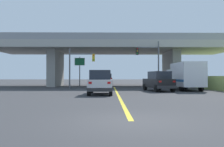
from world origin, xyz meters
TOP-DOWN VIEW (x-y plane):
  - ground at (0.00, 28.31)m, footprint 160.00×160.00m
  - overpass_bridge at (0.00, 28.31)m, footprint 35.97×10.95m
  - lane_divider_stripe at (0.00, 12.74)m, footprint 0.20×25.48m
  - suv_lead at (-1.45, 11.78)m, footprint 1.96×4.28m
  - suv_crossing at (4.34, 15.97)m, footprint 2.65×4.68m
  - box_truck at (7.63, 17.70)m, footprint 2.33×6.97m
  - sedan_oncoming at (-1.05, 36.48)m, footprint 1.88×4.65m
  - traffic_signal_nearside at (4.76, 22.29)m, footprint 3.02×0.36m
  - traffic_signal_farside at (-4.55, 21.71)m, footprint 3.27×0.36m
  - highway_sign at (-5.05, 26.72)m, footprint 1.51×0.17m

SIDE VIEW (x-z plane):
  - ground at x=0.00m, z-range 0.00..0.00m
  - lane_divider_stripe at x=0.00m, z-range 0.00..0.01m
  - suv_lead at x=-1.45m, z-range 0.00..2.02m
  - suv_crossing at x=4.34m, z-range 0.00..2.02m
  - sedan_oncoming at x=-1.05m, z-range 0.00..2.02m
  - box_truck at x=7.63m, z-range 0.09..3.06m
  - traffic_signal_farside at x=-4.55m, z-range 0.69..5.72m
  - highway_sign at x=-5.05m, z-range 1.01..5.42m
  - traffic_signal_nearside at x=4.76m, z-range 0.76..6.83m
  - overpass_bridge at x=0.00m, z-range 1.71..9.01m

